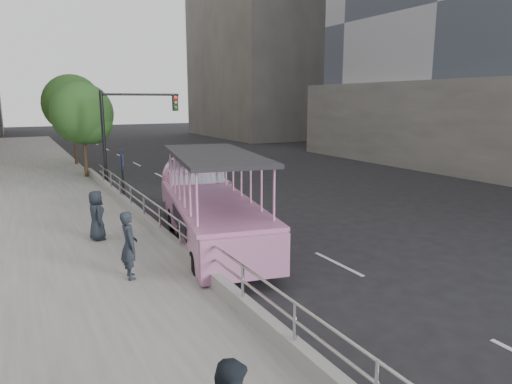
{
  "coord_description": "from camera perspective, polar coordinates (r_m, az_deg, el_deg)",
  "views": [
    {
      "loc": [
        -7.12,
        -12.04,
        4.72
      ],
      "look_at": [
        0.29,
        1.78,
        1.55
      ],
      "focal_mm": 32.0,
      "sensor_mm": 36.0,
      "label": 1
    }
  ],
  "objects": [
    {
      "name": "ground",
      "position": [
        14.76,
        2.29,
        -7.22
      ],
      "size": [
        160.0,
        160.0,
        0.0
      ],
      "primitive_type": "plane",
      "color": "black"
    },
    {
      "name": "sidewalk",
      "position": [
        22.55,
        -24.11,
        -1.27
      ],
      "size": [
        5.5,
        80.0,
        0.3
      ],
      "primitive_type": "cube",
      "color": "#A0A19B",
      "rests_on": "ground"
    },
    {
      "name": "kerb_wall",
      "position": [
        15.2,
        -11.85,
        -5.01
      ],
      "size": [
        0.24,
        30.0,
        0.36
      ],
      "primitive_type": "cube",
      "color": "gray",
      "rests_on": "sidewalk"
    },
    {
      "name": "guardrail",
      "position": [
        15.03,
        -11.96,
        -2.58
      ],
      "size": [
        0.07,
        22.0,
        0.71
      ],
      "color": "#B1B0B5",
      "rests_on": "kerb_wall"
    },
    {
      "name": "duck_boat",
      "position": [
        15.65,
        -6.12,
        -1.78
      ],
      "size": [
        3.99,
        9.64,
        3.12
      ],
      "color": "black",
      "rests_on": "ground"
    },
    {
      "name": "car",
      "position": [
        24.12,
        -6.85,
        1.7
      ],
      "size": [
        2.41,
        4.21,
        1.35
      ],
      "primitive_type": "imported",
      "rotation": [
        0.0,
        0.0,
        0.22
      ],
      "color": "silver",
      "rests_on": "ground"
    },
    {
      "name": "pedestrian_near",
      "position": [
        11.9,
        -15.58,
        -6.4
      ],
      "size": [
        0.44,
        0.65,
        1.72
      ],
      "primitive_type": "imported",
      "rotation": [
        0.0,
        0.0,
        1.53
      ],
      "color": "#212831",
      "rests_on": "sidewalk"
    },
    {
      "name": "pedestrian_far",
      "position": [
        15.44,
        -19.31,
        -2.77
      ],
      "size": [
        0.57,
        0.82,
        1.6
      ],
      "primitive_type": "imported",
      "rotation": [
        0.0,
        0.0,
        1.65
      ],
      "color": "#212831",
      "rests_on": "sidewalk"
    },
    {
      "name": "parking_sign",
      "position": [
        20.62,
        -16.37,
        2.43
      ],
      "size": [
        0.08,
        0.59,
        2.62
      ],
      "color": "black",
      "rests_on": "ground"
    },
    {
      "name": "traffic_signal",
      "position": [
        25.16,
        -15.9,
        8.23
      ],
      "size": [
        4.2,
        0.32,
        5.2
      ],
      "color": "black",
      "rests_on": "ground"
    },
    {
      "name": "street_tree_near",
      "position": [
        28.24,
        -20.68,
        8.89
      ],
      "size": [
        3.52,
        3.52,
        5.72
      ],
      "color": "#3E2E1C",
      "rests_on": "ground"
    },
    {
      "name": "street_tree_far",
      "position": [
        34.2,
        -21.8,
        9.95
      ],
      "size": [
        3.97,
        3.97,
        6.45
      ],
      "color": "#3E2E1C",
      "rests_on": "ground"
    },
    {
      "name": "midrise_stone_a",
      "position": [
        64.37,
        3.5,
        21.52
      ],
      "size": [
        20.0,
        20.0,
        32.0
      ],
      "primitive_type": "cube",
      "color": "gray",
      "rests_on": "ground"
    }
  ]
}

